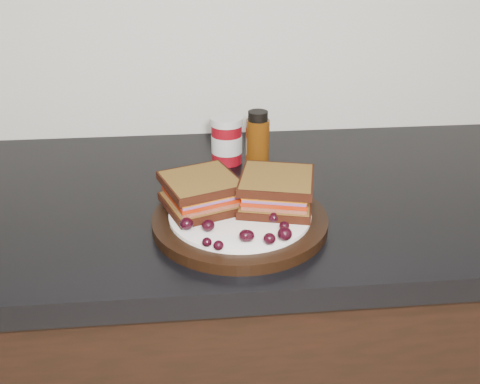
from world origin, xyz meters
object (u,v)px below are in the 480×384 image
object	(u,v)px
oil_bottle	(258,143)
plate	(240,220)
sandwich_left	(201,193)
condiment_jar	(227,140)

from	to	relation	value
oil_bottle	plate	bearing A→B (deg)	-104.83
sandwich_left	condiment_jar	xyz separation A→B (m)	(0.06, 0.23, -0.00)
plate	sandwich_left	size ratio (longest dim) A/B	2.51
oil_bottle	sandwich_left	bearing A→B (deg)	-123.07
sandwich_left	condiment_jar	world-z (taller)	condiment_jar
condiment_jar	sandwich_left	bearing A→B (deg)	-104.20
plate	oil_bottle	distance (m)	0.21
plate	condiment_jar	world-z (taller)	condiment_jar
oil_bottle	condiment_jar	bearing A→B (deg)	133.23
condiment_jar	oil_bottle	world-z (taller)	oil_bottle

